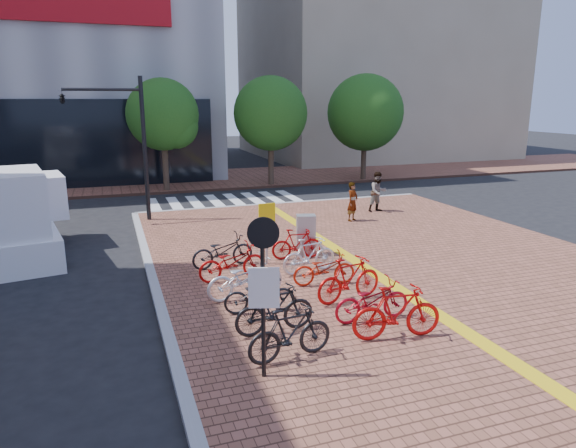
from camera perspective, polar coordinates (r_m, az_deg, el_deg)
name	(u,v)px	position (r m, az deg, el deg)	size (l,w,h in m)	color
ground	(329,305)	(12.95, 4.62, -8.96)	(120.00, 120.00, 0.00)	black
tactile_strip	(555,389)	(10.28, 27.54, -15.94)	(0.40, 34.00, 0.01)	gold
kerb_north	(286,204)	(24.72, -0.26, 2.25)	(14.00, 0.25, 0.15)	gray
far_sidewalk	(193,180)	(32.64, -10.49, 4.82)	(70.00, 8.00, 0.15)	brown
building_beige	(371,53)	(48.80, 9.22, 18.24)	(20.00, 18.00, 18.00)	gray
crosswalk	(226,201)	(25.96, -6.93, 2.54)	(7.50, 4.00, 0.01)	silver
street_trees	(288,115)	(30.06, 0.02, 12.01)	(16.20, 4.60, 6.35)	#38281E
bike_0	(290,333)	(9.90, 0.25, -12.06)	(0.49, 1.75, 1.05)	black
bike_1	(275,309)	(10.93, -1.49, -9.45)	(0.50, 1.76, 1.06)	black
bike_2	(260,295)	(11.98, -3.18, -7.84)	(0.58, 1.66, 0.87)	black
bike_3	(245,278)	(12.81, -4.76, -5.98)	(0.70, 1.99, 1.05)	silver
bike_4	(232,262)	(14.12, -6.23, -4.23)	(0.66, 1.91, 1.00)	#AB0D0C
bike_5	(223,251)	(15.21, -7.27, -2.98)	(0.65, 1.88, 0.99)	black
bike_6	(397,312)	(10.90, 12.01, -9.57)	(0.54, 1.92, 1.15)	#BC0F0D
bike_7	(372,300)	(11.69, 9.31, -8.36)	(0.63, 1.81, 0.95)	#A80C1B
bike_8	(349,279)	(12.67, 6.81, -6.11)	(0.52, 1.85, 1.11)	red
bike_9	(324,269)	(13.71, 4.03, -4.99)	(0.59, 1.69, 0.89)	#B7210D
bike_10	(309,255)	(14.60, 2.39, -3.50)	(0.48, 1.72, 1.03)	silver
bike_11	(297,244)	(15.87, 1.00, -2.22)	(0.45, 1.59, 0.96)	#9E0B0B
pedestrian_a	(353,202)	(20.96, 7.19, 2.48)	(0.58, 0.38, 1.58)	gray
pedestrian_b	(378,192)	(22.91, 9.98, 3.54)	(0.85, 0.66, 1.75)	#515967
utility_box	(306,235)	(16.26, 2.00, -1.22)	(0.59, 0.43, 1.29)	#ACACB1
yellow_sign	(267,222)	(15.13, -2.37, 0.18)	(0.51, 0.12, 1.87)	#B7B7BC
notice_sign	(263,279)	(8.78, -2.75, -6.11)	(0.53, 0.21, 2.94)	black
traffic_light_pole	(108,123)	(21.40, -19.40, 10.57)	(3.07, 1.18, 5.72)	black
box_truck	(17,216)	(18.38, -27.92, 0.74)	(3.05, 5.33, 2.90)	silver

